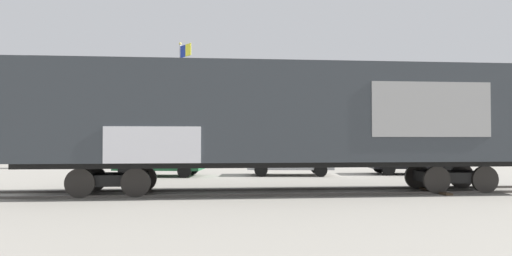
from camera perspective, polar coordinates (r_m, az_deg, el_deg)
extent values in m
plane|color=gray|center=(15.27, 5.31, -8.29)|extent=(260.00, 260.00, 0.00)
cube|color=#4C4742|center=(14.50, 4.53, -8.51)|extent=(60.00, 0.96, 0.08)
cube|color=#4C4742|center=(15.91, 3.64, -7.87)|extent=(60.00, 0.96, 0.08)
cube|color=#423323|center=(16.79, 21.61, -7.45)|extent=(0.28, 2.50, 0.07)
cube|color=#33383D|center=(15.12, 4.05, 1.84)|extent=(17.81, 3.27, 3.17)
cube|color=#2D2823|center=(15.31, 4.04, 8.23)|extent=(16.88, 0.64, 0.24)
cube|color=#999999|center=(15.04, 21.73, 2.25)|extent=(3.91, 0.09, 1.75)
cube|color=silver|center=(13.51, -13.21, -2.12)|extent=(2.87, 0.07, 1.10)
cube|color=black|center=(15.12, 4.06, -4.55)|extent=(17.43, 1.91, 0.20)
cube|color=black|center=(15.33, -17.91, -6.29)|extent=(2.12, 1.39, 0.36)
cylinder|color=black|center=(14.85, -21.75, -6.61)|extent=(0.92, 0.13, 0.92)
cylinder|color=black|center=(16.23, -20.30, -6.17)|extent=(0.92, 0.13, 0.92)
cylinder|color=black|center=(14.47, -15.23, -6.81)|extent=(0.92, 0.13, 0.92)
cylinder|color=black|center=(15.88, -14.33, -6.32)|extent=(0.92, 0.13, 0.92)
cube|color=black|center=(17.07, 23.68, -5.73)|extent=(2.12, 1.39, 0.36)
cylinder|color=black|center=(16.04, 22.25, -6.21)|extent=(0.92, 0.13, 0.92)
cylinder|color=black|center=(17.32, 20.05, -5.86)|extent=(0.92, 0.13, 0.92)
cylinder|color=black|center=(16.89, 27.41, -5.91)|extent=(0.92, 0.13, 0.92)
cylinder|color=black|center=(18.11, 24.94, -5.62)|extent=(0.92, 0.13, 0.92)
cylinder|color=silver|center=(28.85, -9.78, 2.83)|extent=(0.12, 0.12, 7.88)
sphere|color=#D8CC66|center=(29.42, -9.75, 10.67)|extent=(0.18, 0.18, 0.18)
cube|color=navy|center=(28.70, -9.05, 9.83)|extent=(0.73, 1.12, 0.76)
cube|color=yellow|center=(28.42, -8.72, 9.94)|extent=(0.39, 0.57, 0.76)
cube|color=silver|center=(82.23, -3.96, 0.72)|extent=(115.90, 34.20, 9.62)
cube|color=#8C725B|center=(74.26, 6.72, 5.77)|extent=(7.02, 4.99, 2.82)
cube|color=#8C725B|center=(74.02, -18.08, 5.58)|extent=(6.06, 4.23, 2.13)
cone|color=#193D23|center=(71.24, 5.12, 6.30)|extent=(1.69, 1.69, 3.39)
cone|color=#193D23|center=(75.90, 0.69, 6.10)|extent=(2.06, 2.06, 4.12)
cone|color=#193D23|center=(72.69, -5.95, 6.33)|extent=(1.92, 1.92, 3.85)
cone|color=#193D23|center=(74.01, -5.86, 6.51)|extent=(2.33, 2.33, 4.66)
cube|color=#1E5933|center=(22.23, -12.28, -4.46)|extent=(4.41, 2.53, 0.62)
cube|color=#2D333D|center=(22.28, -13.01, -2.69)|extent=(2.32, 2.01, 0.76)
cylinder|color=black|center=(22.79, -8.23, -5.18)|extent=(0.67, 0.32, 0.64)
cylinder|color=black|center=(21.04, -9.21, -5.50)|extent=(0.67, 0.32, 0.64)
cylinder|color=black|center=(23.51, -15.03, -5.03)|extent=(0.67, 0.32, 0.64)
cylinder|color=black|center=(21.82, -16.51, -5.31)|extent=(0.67, 0.32, 0.64)
cube|color=#B7BABF|center=(22.29, 4.40, -4.46)|extent=(4.42, 2.41, 0.64)
cube|color=#2D333D|center=(22.26, 4.05, -2.88)|extent=(2.07, 1.90, 0.60)
cylinder|color=black|center=(23.28, 7.84, -5.10)|extent=(0.66, 0.31, 0.64)
cylinder|color=black|center=(21.55, 8.31, -5.40)|extent=(0.66, 0.31, 0.64)
cylinder|color=black|center=(23.17, 0.76, -5.13)|extent=(0.66, 0.31, 0.64)
cylinder|color=black|center=(21.42, 0.66, -5.44)|extent=(0.66, 0.31, 0.64)
cube|color=black|center=(24.31, 19.63, -3.99)|extent=(4.70, 2.32, 0.75)
cube|color=#2D333D|center=(24.20, 18.97, -2.30)|extent=(2.32, 1.87, 0.70)
cylinder|color=black|center=(25.66, 22.27, -4.66)|extent=(0.66, 0.29, 0.64)
cylinder|color=black|center=(24.08, 23.77, -4.87)|extent=(0.66, 0.29, 0.64)
cylinder|color=black|center=(24.70, 15.60, -4.84)|extent=(0.66, 0.29, 0.64)
cylinder|color=black|center=(23.05, 16.70, -5.09)|extent=(0.66, 0.29, 0.64)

